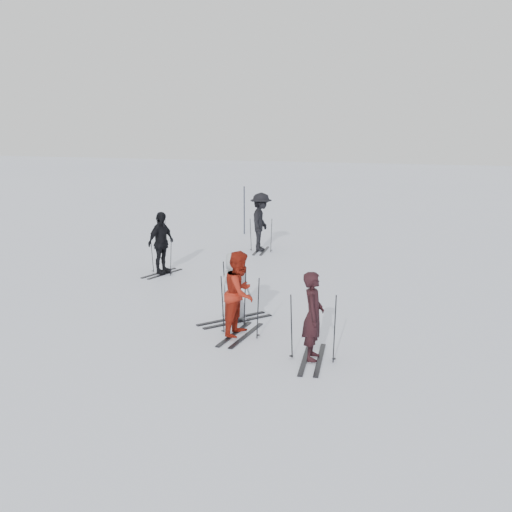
{
  "coord_description": "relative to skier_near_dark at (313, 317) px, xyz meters",
  "views": [
    {
      "loc": [
        5.53,
        -13.9,
        4.24
      ],
      "look_at": [
        0.0,
        1.0,
        1.0
      ],
      "focal_mm": 45.0,
      "sensor_mm": 36.0,
      "label": 1
    }
  ],
  "objects": [
    {
      "name": "ground",
      "position": [
        -2.61,
        3.04,
        -0.82
      ],
      "size": [
        120.0,
        120.0,
        0.0
      ],
      "primitive_type": "plane",
      "color": "silver",
      "rests_on": "ground"
    },
    {
      "name": "skier_near_dark",
      "position": [
        0.0,
        0.0,
        0.0
      ],
      "size": [
        0.49,
        0.66,
        1.64
      ],
      "primitive_type": "imported",
      "rotation": [
        0.0,
        0.0,
        1.75
      ],
      "color": "black",
      "rests_on": "ground"
    },
    {
      "name": "skier_red",
      "position": [
        -1.77,
        0.85,
        0.05
      ],
      "size": [
        0.67,
        0.85,
        1.74
      ],
      "primitive_type": "imported",
      "rotation": [
        0.0,
        0.0,
        1.56
      ],
      "color": "maroon",
      "rests_on": "ground"
    },
    {
      "name": "skier_grey",
      "position": [
        -2.26,
        1.75,
        -0.06
      ],
      "size": [
        0.82,
        0.89,
        1.52
      ],
      "primitive_type": "imported",
      "rotation": [
        0.0,
        0.0,
        0.96
      ],
      "color": "#A2A9AC",
      "rests_on": "ground"
    },
    {
      "name": "skier_uphill_left",
      "position": [
        -5.98,
        5.24,
        0.08
      ],
      "size": [
        0.63,
        1.11,
        1.79
      ],
      "primitive_type": "imported",
      "rotation": [
        0.0,
        0.0,
        1.38
      ],
      "color": "black",
      "rests_on": "ground"
    },
    {
      "name": "skier_uphill_far",
      "position": [
        -4.44,
        9.48,
        0.17
      ],
      "size": [
        0.94,
        1.39,
        1.98
      ],
      "primitive_type": "imported",
      "rotation": [
        0.0,
        0.0,
        1.74
      ],
      "color": "black",
      "rests_on": "ground"
    },
    {
      "name": "skis_near_dark",
      "position": [
        0.0,
        0.0,
        -0.18
      ],
      "size": [
        1.9,
        1.23,
        1.29
      ],
      "primitive_type": null,
      "rotation": [
        0.0,
        0.0,
        1.75
      ],
      "color": "black",
      "rests_on": "ground"
    },
    {
      "name": "skis_red",
      "position": [
        -1.77,
        0.85,
        -0.18
      ],
      "size": [
        1.77,
        0.95,
        1.28
      ],
      "primitive_type": null,
      "rotation": [
        0.0,
        0.0,
        1.56
      ],
      "color": "black",
      "rests_on": "ground"
    },
    {
      "name": "skis_grey",
      "position": [
        -2.26,
        1.75,
        -0.16
      ],
      "size": [
        2.05,
        1.83,
        1.33
      ],
      "primitive_type": null,
      "rotation": [
        0.0,
        0.0,
        0.96
      ],
      "color": "black",
      "rests_on": "ground"
    },
    {
      "name": "skis_uphill_left",
      "position": [
        -5.98,
        5.24,
        -0.25
      ],
      "size": [
        1.7,
        1.11,
        1.14
      ],
      "primitive_type": null,
      "rotation": [
        0.0,
        0.0,
        1.38
      ],
      "color": "black",
      "rests_on": "ground"
    },
    {
      "name": "skis_uphill_far",
      "position": [
        -4.44,
        9.48,
        -0.23
      ],
      "size": [
        1.72,
        1.11,
        1.17
      ],
      "primitive_type": null,
      "rotation": [
        0.0,
        0.0,
        1.74
      ],
      "color": "black",
      "rests_on": "ground"
    },
    {
      "name": "piste_marker",
      "position": [
        -6.29,
        12.61,
        0.13
      ],
      "size": [
        0.05,
        0.05,
        1.89
      ],
      "primitive_type": "cylinder",
      "rotation": [
        0.0,
        0.0,
        -0.11
      ],
      "color": "black",
      "rests_on": "ground"
    }
  ]
}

